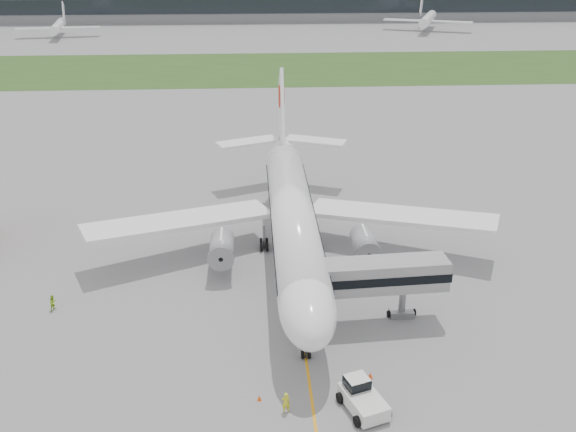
{
  "coord_description": "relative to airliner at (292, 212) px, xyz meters",
  "views": [
    {
      "loc": [
        -4.4,
        -62.34,
        34.93
      ],
      "look_at": [
        -0.61,
        2.0,
        6.45
      ],
      "focal_mm": 40.0,
      "sensor_mm": 36.0,
      "label": 1
    }
  ],
  "objects": [
    {
      "name": "ground",
      "position": [
        0.0,
        -4.87,
        -5.66
      ],
      "size": [
        600.0,
        600.0,
        0.0
      ],
      "primitive_type": "plane",
      "color": "gray",
      "rests_on": "ground"
    },
    {
      "name": "apron_markings",
      "position": [
        0.0,
        -9.87,
        -5.66
      ],
      "size": [
        70.0,
        70.0,
        0.04
      ],
      "primitive_type": null,
      "color": "orange",
      "rests_on": "ground"
    },
    {
      "name": "grass_strip",
      "position": [
        0.0,
        115.13,
        -5.65
      ],
      "size": [
        600.0,
        50.0,
        0.02
      ],
      "primitive_type": "cube",
      "color": "#2B4C1C",
      "rests_on": "ground"
    },
    {
      "name": "terminal_building",
      "position": [
        0.0,
        225.0,
        1.34
      ],
      "size": [
        320.0,
        22.3,
        14.0
      ],
      "color": "gray",
      "rests_on": "ground"
    },
    {
      "name": "control_tower",
      "position": [
        -90.0,
        227.13,
        -5.66
      ],
      "size": [
        12.0,
        12.0,
        56.0
      ],
      "primitive_type": null,
      "color": "gray",
      "rests_on": "ground"
    },
    {
      "name": "airliner",
      "position": [
        0.0,
        0.0,
        0.0
      ],
      "size": [
        48.13,
        53.95,
        17.88
      ],
      "color": "white",
      "rests_on": "ground"
    },
    {
      "name": "pushback_tug",
      "position": [
        3.89,
        -26.64,
        -4.61
      ],
      "size": [
        4.12,
        5.02,
        2.28
      ],
      "rotation": [
        0.0,
        0.0,
        0.34
      ],
      "color": "white",
      "rests_on": "ground"
    },
    {
      "name": "jet_bridge",
      "position": [
        6.28,
        -14.46,
        -0.65
      ],
      "size": [
        14.63,
        5.04,
        6.77
      ],
      "rotation": [
        0.0,
        0.0,
        0.07
      ],
      "color": "#9B9C9E",
      "rests_on": "ground"
    },
    {
      "name": "safety_cone_left",
      "position": [
        -4.28,
        -25.36,
        -5.41
      ],
      "size": [
        0.36,
        0.36,
        0.49
      ],
      "primitive_type": "cone",
      "color": "#FD4E0D",
      "rests_on": "ground"
    },
    {
      "name": "safety_cone_right",
      "position": [
        5.26,
        -23.08,
        -5.36
      ],
      "size": [
        0.43,
        0.43,
        0.59
      ],
      "primitive_type": "cone",
      "color": "#FD4E0D",
      "rests_on": "ground"
    },
    {
      "name": "ground_crew_near",
      "position": [
        -2.19,
        -26.86,
        -4.73
      ],
      "size": [
        0.73,
        0.53,
        1.86
      ],
      "primitive_type": "imported",
      "rotation": [
        0.0,
        0.0,
        3.28
      ],
      "color": "yellow",
      "rests_on": "ground"
    },
    {
      "name": "ground_crew_far",
      "position": [
        -24.77,
        -10.36,
        -4.82
      ],
      "size": [
        0.97,
        1.03,
        1.69
      ],
      "primitive_type": "imported",
      "rotation": [
        0.0,
        0.0,
        1.03
      ],
      "color": "#92CA21",
      "rests_on": "ground"
    },
    {
      "name": "distant_aircraft_left",
      "position": [
        -73.97,
        178.68,
        -5.66
      ],
      "size": [
        33.04,
        30.13,
        11.27
      ],
      "primitive_type": null,
      "rotation": [
        0.0,
        0.0,
        0.15
      ],
      "color": "white",
      "rests_on": "ground"
    },
    {
      "name": "distant_aircraft_right",
      "position": [
        64.94,
        187.13,
        -5.66
      ],
      "size": [
        42.44,
        40.13,
        13.0
      ],
      "primitive_type": null,
      "rotation": [
        0.0,
        0.0,
        -0.36
      ],
      "color": "white",
      "rests_on": "ground"
    }
  ]
}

